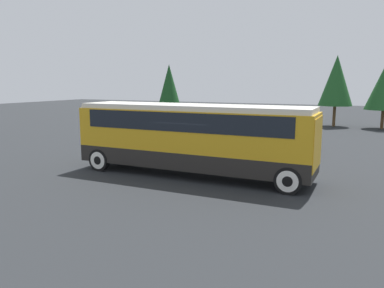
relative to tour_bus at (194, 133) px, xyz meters
name	(u,v)px	position (x,y,z in m)	size (l,w,h in m)	color
ground_plane	(192,175)	(-0.10, 0.00, -1.93)	(120.00, 120.00, 0.00)	#26282B
tour_bus	(194,133)	(0.00, 0.00, 0.00)	(10.76, 2.52, 3.20)	black
parked_car_near	(266,137)	(1.08, 8.56, -1.23)	(4.45, 1.91, 1.37)	maroon
parked_car_mid	(190,133)	(-4.35, 8.57, -1.25)	(4.39, 1.86, 1.32)	#2D5638
tree_left	(336,81)	(3.94, 23.38, 2.43)	(3.14, 3.14, 6.74)	brown
tree_right	(169,84)	(-12.52, 20.44, 2.09)	(2.25, 2.25, 6.10)	brown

